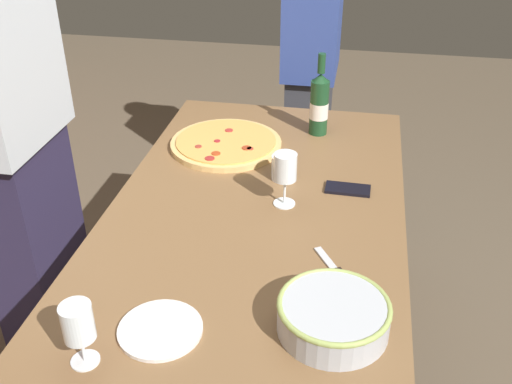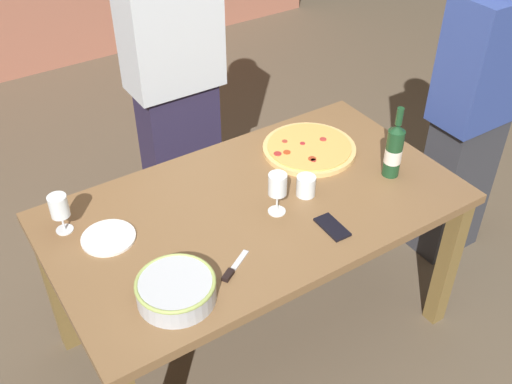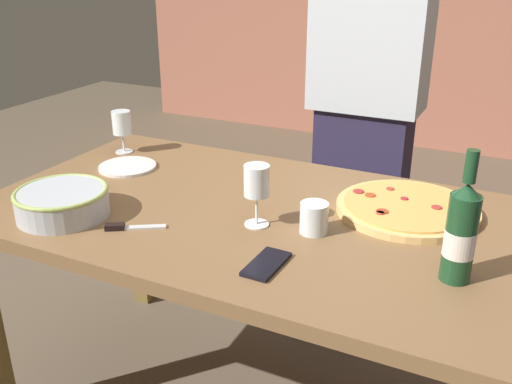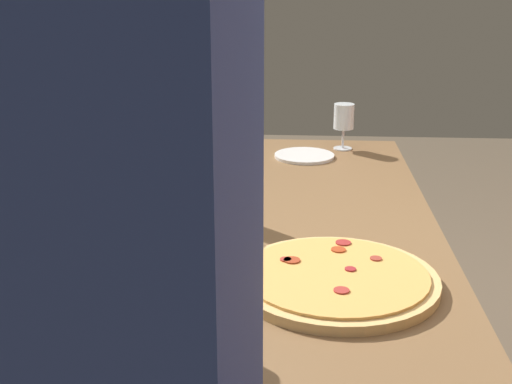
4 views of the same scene
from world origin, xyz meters
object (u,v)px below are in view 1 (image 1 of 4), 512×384
Objects in this scene: serving_bowl at (333,315)px; wine_glass_near_pizza at (78,325)px; cell_phone at (348,189)px; person_guest_left at (311,67)px; wine_glass_by_bottle at (285,170)px; person_host at (11,132)px; wine_bottle at (319,104)px; cup_amber at (283,168)px; pizza_knife at (335,269)px; side_plate at (160,329)px; dining_table at (256,233)px; pizza at (226,143)px.

wine_glass_near_pizza is (-0.19, 0.52, 0.06)m from serving_bowl.
cell_phone is 1.03m from person_guest_left.
person_host is at bearing 87.50° from wine_glass_by_bottle.
person_guest_left reaches higher than wine_bottle.
cup_amber reaches higher than pizza_knife.
wine_bottle is (1.05, 0.13, 0.08)m from serving_bowl.
pizza_knife is at bearing -149.84° from wine_glass_by_bottle.
serving_bowl is 0.40m from side_plate.
wine_glass_near_pizza is 0.67m from pizza_knife.
cell_phone is at bearing -58.13° from wine_glass_by_bottle.
person_guest_left reaches higher than cup_amber.
serving_bowl reaches higher than cell_phone.
cell_phone is at bearing -28.85° from side_plate.
cup_amber is at bearing 2.76° from person_guest_left.
cell_phone is at bearing 14.96° from person_guest_left.
cup_amber reaches higher than side_plate.
person_host is 1.11× the size of person_guest_left.
wine_bottle is (0.57, -0.14, 0.21)m from dining_table.
side_plate is at bearing -176.38° from pizza.
cell_phone is (0.83, -0.53, -0.10)m from wine_glass_near_pizza.
wine_glass_near_pizza is 0.93m from cup_amber.
wine_glass_near_pizza is 0.09× the size of person_host.
wine_glass_by_bottle is at bearing 4.08° from person_guest_left.
wine_glass_near_pizza is 1.86m from person_guest_left.
wine_bottle is at bearing 32.57° from person_host.
side_plate is 0.12× the size of person_guest_left.
side_plate is at bearing 161.11° from wine_glass_by_bottle.
pizza is at bearing 3.62° from side_plate.
person_guest_left is at bearing 8.52° from wine_bottle.
side_plate is (-0.56, 0.12, 0.10)m from dining_table.
serving_bowl reaches higher than side_plate.
person_host is (0.76, 0.57, 0.05)m from wine_glass_near_pizza.
pizza_knife is 0.10× the size of person_guest_left.
person_guest_left is (1.08, -0.88, -0.10)m from person_host.
cell_phone is (-0.24, -0.46, -0.01)m from pizza.
cup_amber is at bearing 9.77° from wine_glass_by_bottle.
serving_bowl is 0.64m from cell_phone.
pizza reaches higher than cell_phone.
pizza_knife is (-0.26, -0.26, 0.10)m from dining_table.
pizza_knife reaches higher than cell_phone.
pizza_knife is at bearing 10.79° from person_guest_left.
cup_amber is (-0.37, 0.08, -0.08)m from wine_bottle.
wine_glass_by_bottle is 0.18m from cup_amber.
dining_table is 0.91× the size of person_host.
pizza_knife is (0.41, -0.51, -0.10)m from wine_glass_near_pizza.
dining_table is 10.56× the size of pizza_knife.
cell_phone is at bearing -117.31° from pizza.
wine_glass_near_pizza is 1.09× the size of cell_phone.
wine_glass_near_pizza is 0.20m from side_plate.
wine_bottle is 0.85m from pizza_knife.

